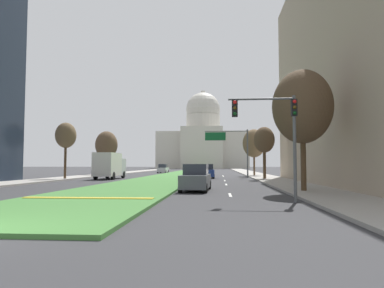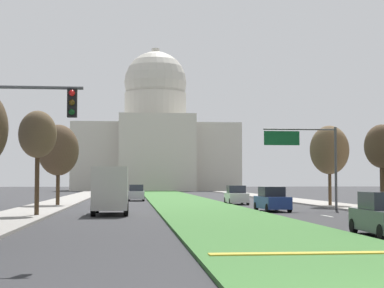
{
  "view_description": "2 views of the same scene",
  "coord_description": "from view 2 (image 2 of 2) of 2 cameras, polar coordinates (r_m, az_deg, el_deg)",
  "views": [
    {
      "loc": [
        6.5,
        -8.13,
        1.85
      ],
      "look_at": [
        2.48,
        43.55,
        4.89
      ],
      "focal_mm": 31.93,
      "sensor_mm": 36.0,
      "label": 1
    },
    {
      "loc": [
        -5.58,
        -9.98,
        2.33
      ],
      "look_at": [
        -0.43,
        43.28,
        5.4
      ],
      "focal_mm": 59.11,
      "sensor_mm": 36.0,
      "label": 2
    }
  ],
  "objects": [
    {
      "name": "ground_plane",
      "position": [
        78.15,
        -1.43,
        -4.99
      ],
      "size": [
        298.91,
        298.91,
        0.0
      ],
      "primitive_type": "plane",
      "color": "#333335"
    },
    {
      "name": "grass_median",
      "position": [
        71.38,
        -1.04,
        -5.1
      ],
      "size": [
        7.34,
        122.28,
        0.14
      ],
      "primitive_type": "cube",
      "color": "#427A38",
      "rests_on": "ground_plane"
    },
    {
      "name": "median_curb_nose",
      "position": [
        19.46,
        11.34,
        -9.63
      ],
      "size": [
        6.6,
        0.5,
        0.04
      ],
      "primitive_type": "cube",
      "color": "gold",
      "rests_on": "grass_median"
    },
    {
      "name": "lane_dashes_right",
      "position": [
        43.35,
        11.68,
        -6.3
      ],
      "size": [
        0.16,
        37.51,
        0.01
      ],
      "color": "silver",
      "rests_on": "ground_plane"
    },
    {
      "name": "sidewalk_left",
      "position": [
        64.76,
        -11.88,
        -5.21
      ],
      "size": [
        4.0,
        122.28,
        0.15
      ],
      "primitive_type": "cube",
      "color": "#9E9991",
      "rests_on": "ground_plane"
    },
    {
      "name": "sidewalk_right",
      "position": [
        66.91,
        10.37,
        -5.16
      ],
      "size": [
        4.0,
        122.28,
        0.15
      ],
      "primitive_type": "cube",
      "color": "#9E9991",
      "rests_on": "ground_plane"
    },
    {
      "name": "capitol_building",
      "position": [
        145.49,
        -3.32,
        0.45
      ],
      "size": [
        37.18,
        23.59,
        33.0
      ],
      "color": "beige",
      "rests_on": "ground_plane"
    },
    {
      "name": "traffic_light_near_left",
      "position": [
        19.14,
        -16.87,
        1.24
      ],
      "size": [
        3.34,
        0.35,
        5.2
      ],
      "color": "#515456",
      "rests_on": "ground_plane"
    },
    {
      "name": "overhead_guide_sign",
      "position": [
        50.07,
        10.44,
        -0.56
      ],
      "size": [
        5.85,
        0.2,
        6.5
      ],
      "color": "#515456",
      "rests_on": "ground_plane"
    },
    {
      "name": "street_tree_left_mid",
      "position": [
        41.24,
        -13.76,
        0.77
      ],
      "size": [
        2.41,
        2.41,
        6.75
      ],
      "color": "#4C3823",
      "rests_on": "ground_plane"
    },
    {
      "name": "street_tree_right_mid",
      "position": [
        46.09,
        16.76,
        -0.28
      ],
      "size": [
        2.45,
        2.45,
        6.24
      ],
      "color": "#4C3823",
      "rests_on": "ground_plane"
    },
    {
      "name": "street_tree_left_far",
      "position": [
        57.44,
        -11.97,
        -0.56
      ],
      "size": [
        3.63,
        3.63,
        7.29
      ],
      "color": "#4C3823",
      "rests_on": "ground_plane"
    },
    {
      "name": "street_tree_right_far",
      "position": [
        57.15,
        12.3,
        -0.54
      ],
      "size": [
        3.45,
        3.45,
        7.16
      ],
      "color": "#4C3823",
      "rests_on": "ground_plane"
    },
    {
      "name": "sedan_midblock",
      "position": [
        47.83,
        7.24,
        -5.03
      ],
      "size": [
        2.07,
        4.32,
        1.84
      ],
      "color": "navy",
      "rests_on": "ground_plane"
    },
    {
      "name": "sedan_distant",
      "position": [
        61.35,
        4.02,
        -4.67
      ],
      "size": [
        1.96,
        4.46,
        1.82
      ],
      "color": "silver",
      "rests_on": "ground_plane"
    },
    {
      "name": "sedan_far_horizon",
      "position": [
        71.8,
        -5.05,
        -4.45
      ],
      "size": [
        1.83,
        4.26,
        1.83
      ],
      "color": "#BCBCC1",
      "rests_on": "ground_plane"
    },
    {
      "name": "box_truck_delivery",
      "position": [
        43.21,
        -7.35,
        -4.13
      ],
      "size": [
        2.4,
        6.4,
        3.2
      ],
      "color": "#BCBCC1",
      "rests_on": "ground_plane"
    }
  ]
}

